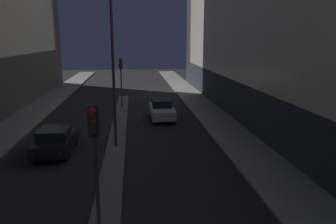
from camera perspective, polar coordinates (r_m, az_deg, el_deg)
The scene contains 7 objects.
building_right at distance 28.99m, azimuth 16.97°, elevation 17.97°, with size 6.01×44.17×18.71m.
median_strip at distance 22.05m, azimuth -8.76°, elevation -4.20°, with size 1.11×30.99×0.14m.
traffic_light_near at distance 9.50m, azimuth -12.61°, elevation -5.81°, with size 0.32×0.42×4.50m.
traffic_light_mid at distance 30.63m, azimuth -8.21°, elevation 6.97°, with size 0.32×0.42×4.50m.
street_lamp at distance 18.91m, azimuth -9.70°, elevation 12.29°, with size 0.57×0.57×8.83m.
car_left_lane at distance 19.81m, azimuth -19.00°, elevation -4.61°, with size 1.88×4.36×1.50m.
car_right_lane at distance 26.47m, azimuth -1.05°, elevation 0.41°, with size 1.82×4.21×1.59m.
Camera 1 is at (1.12, -4.60, 6.40)m, focal length 35.00 mm.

